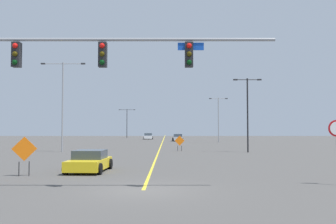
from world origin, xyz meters
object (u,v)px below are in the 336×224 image
street_lamp_near_left (217,116)px  car_white_mid (147,136)px  traffic_signal_assembly (55,65)px  street_lamp_mid_right (61,99)px  construction_sign_median_far (23,151)px  car_yellow_approaching (88,162)px  construction_sign_right_lane (178,141)px  car_silver_distant (176,138)px  stop_sign (335,139)px  street_lamp_far_left (126,120)px  street_lamp_near_right (246,109)px

street_lamp_near_left → car_white_mid: (-13.54, 19.36, -4.09)m
traffic_signal_assembly → street_lamp_mid_right: street_lamp_mid_right is taller
street_lamp_near_left → construction_sign_median_far: street_lamp_near_left is taller
construction_sign_median_far → car_yellow_approaching: construction_sign_median_far is taller
construction_sign_right_lane → car_silver_distant: 31.10m
stop_sign → street_lamp_near_left: (1.31, 48.87, 2.65)m
street_lamp_mid_right → car_silver_distant: (13.26, 32.81, -5.06)m
street_lamp_far_left → car_white_mid: street_lamp_far_left is taller
street_lamp_far_left → car_white_mid: size_ratio=1.76×
stop_sign → car_silver_distant: bearing=95.9°
street_lamp_far_left → street_lamp_near_right: (19.11, -55.98, 0.14)m
construction_sign_median_far → car_silver_distant: 53.46m
traffic_signal_assembly → street_lamp_near_right: (13.18, 23.87, -0.59)m
street_lamp_far_left → street_lamp_mid_right: street_lamp_mid_right is taller
stop_sign → street_lamp_far_left: street_lamp_far_left is taller
traffic_signal_assembly → construction_sign_right_lane: (5.99, 26.02, -4.17)m
street_lamp_near_right → street_lamp_near_left: (0.50, 26.41, 0.07)m
traffic_signal_assembly → stop_sign: (12.37, 1.41, -3.17)m
traffic_signal_assembly → street_lamp_mid_right: (-6.68, 24.30, 0.49)m
construction_sign_median_far → car_yellow_approaching: bearing=35.1°
traffic_signal_assembly → street_lamp_far_left: size_ratio=1.97×
street_lamp_near_right → car_yellow_approaching: (-13.18, -17.20, -4.06)m
street_lamp_mid_right → traffic_signal_assembly: bearing=-74.6°
car_silver_distant → street_lamp_far_left: bearing=118.8°
construction_sign_right_lane → car_silver_distant: size_ratio=0.41×
street_lamp_far_left → street_lamp_near_right: 59.15m
street_lamp_far_left → car_silver_distant: street_lamp_far_left is taller
car_silver_distant → construction_sign_median_far: bearing=-100.4°
street_lamp_near_left → car_yellow_approaching: street_lamp_near_left is taller
construction_sign_right_lane → street_lamp_far_left: bearing=102.5°
car_yellow_approaching → construction_sign_right_lane: bearing=72.8°
car_yellow_approaching → car_silver_distant: bearing=82.6°
street_lamp_far_left → car_yellow_approaching: street_lamp_far_left is taller
traffic_signal_assembly → street_lamp_mid_right: 25.21m
traffic_signal_assembly → construction_sign_median_far: size_ratio=6.90×
construction_sign_median_far → construction_sign_right_lane: bearing=67.2°
street_lamp_far_left → construction_sign_median_far: size_ratio=3.51×
street_lamp_mid_right → street_lamp_near_left: size_ratio=1.22×
construction_sign_right_lane → street_lamp_near_left: bearing=72.4°
street_lamp_near_left → car_white_mid: street_lamp_near_left is taller
stop_sign → construction_sign_right_lane: bearing=104.5°
street_lamp_near_right → construction_sign_median_far: street_lamp_near_right is taller
street_lamp_near_right → car_silver_distant: street_lamp_near_right is taller
traffic_signal_assembly → street_lamp_far_left: (-5.93, 79.85, -0.73)m
car_yellow_approaching → street_lamp_near_right: bearing=52.5°
stop_sign → street_lamp_mid_right: (-19.06, 22.89, 3.66)m
traffic_signal_assembly → stop_sign: bearing=6.5°
traffic_signal_assembly → street_lamp_mid_right: bearing=105.4°
street_lamp_near_right → stop_sign: bearing=-92.1°
construction_sign_median_far → car_white_mid: construction_sign_median_far is taller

